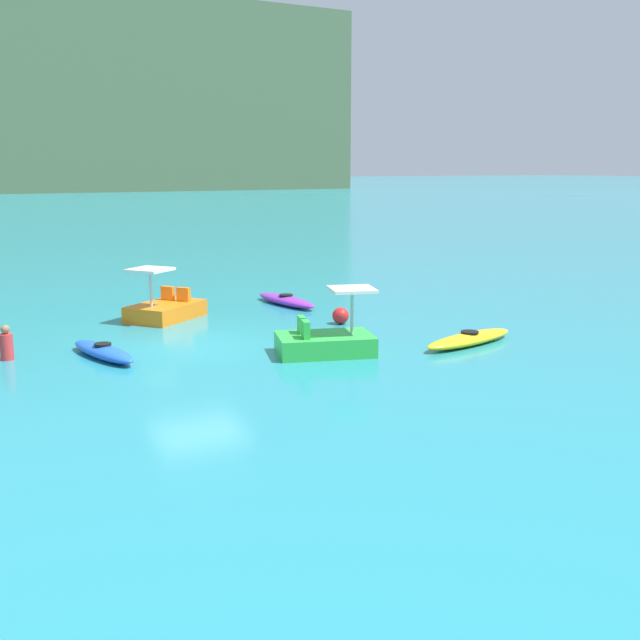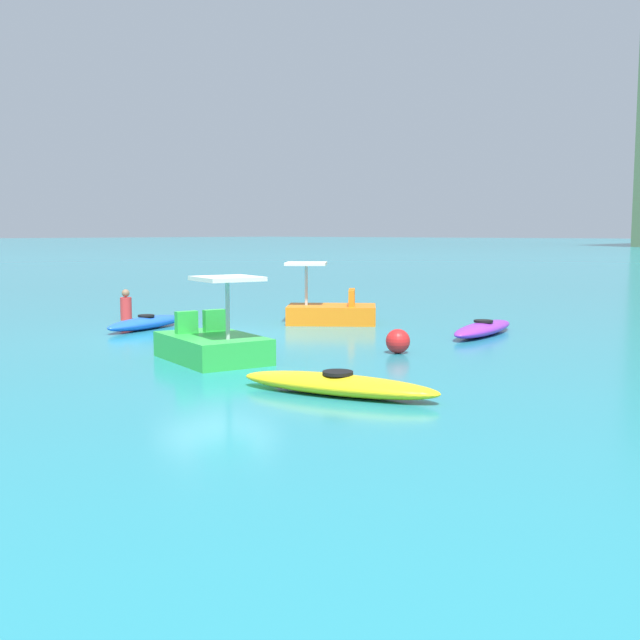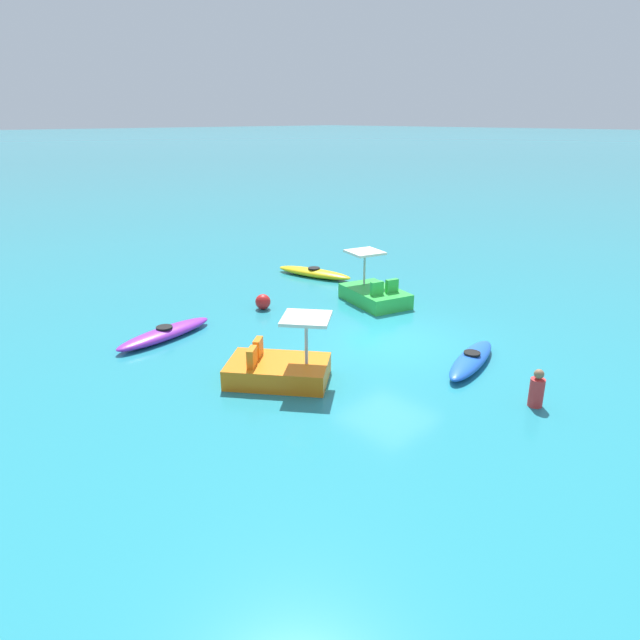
% 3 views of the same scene
% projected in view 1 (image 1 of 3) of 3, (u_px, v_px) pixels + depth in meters
% --- Properties ---
extents(ground_plane, '(600.00, 600.00, 0.00)m').
position_uv_depth(ground_plane, '(197.00, 346.00, 20.46)').
color(ground_plane, teal).
extents(headland_cliff, '(111.61, 54.52, 35.91)m').
position_uv_depth(headland_cliff, '(56.00, 100.00, 156.08)').
color(headland_cliff, '#4C6042').
rests_on(headland_cliff, ground_plane).
extents(kayak_blue, '(1.37, 2.94, 0.37)m').
position_uv_depth(kayak_blue, '(103.00, 351.00, 19.14)').
color(kayak_blue, blue).
rests_on(kayak_blue, ground_plane).
extents(kayak_yellow, '(3.40, 1.53, 0.37)m').
position_uv_depth(kayak_yellow, '(470.00, 339.00, 20.54)').
color(kayak_yellow, yellow).
rests_on(kayak_yellow, ground_plane).
extents(kayak_purple, '(1.23, 3.30, 0.37)m').
position_uv_depth(kayak_purple, '(286.00, 300.00, 26.44)').
color(kayak_purple, purple).
rests_on(kayak_purple, ground_plane).
extents(pedal_boat_orange, '(2.81, 2.66, 1.68)m').
position_uv_depth(pedal_boat_orange, '(165.00, 309.00, 23.94)').
color(pedal_boat_orange, orange).
rests_on(pedal_boat_orange, ground_plane).
extents(pedal_boat_green, '(2.72, 2.10, 1.68)m').
position_uv_depth(pedal_boat_green, '(326.00, 341.00, 19.50)').
color(pedal_boat_green, green).
rests_on(pedal_boat_green, ground_plane).
extents(buoy_red, '(0.51, 0.51, 0.51)m').
position_uv_depth(buoy_red, '(341.00, 316.00, 23.24)').
color(buoy_red, red).
rests_on(buoy_red, ground_plane).
extents(person_by_kayaks, '(0.41, 0.41, 0.88)m').
position_uv_depth(person_by_kayaks, '(6.00, 344.00, 18.90)').
color(person_by_kayaks, red).
rests_on(person_by_kayaks, ground_plane).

